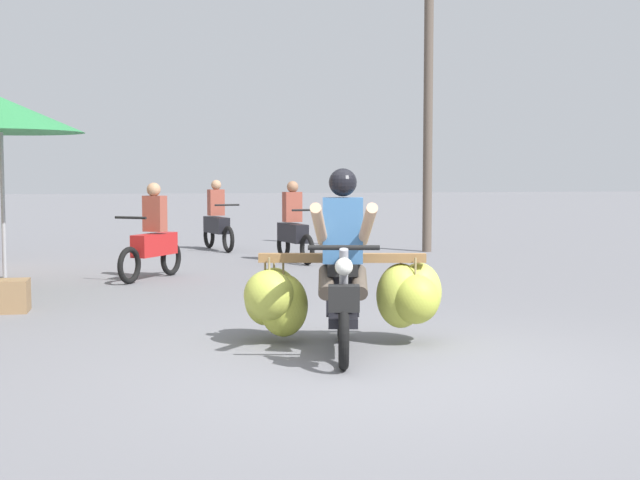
{
  "coord_description": "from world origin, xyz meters",
  "views": [
    {
      "loc": [
        -1.78,
        -6.54,
        1.54
      ],
      "look_at": [
        -0.16,
        1.68,
        0.9
      ],
      "focal_mm": 49.38,
      "sensor_mm": 36.0,
      "label": 1
    }
  ],
  "objects_px": {
    "motorbike_distant_ahead_left": "(217,222)",
    "utility_pole": "(428,122)",
    "motorbike_main_loaded": "(336,291)",
    "motorbike_distant_ahead_right": "(153,240)",
    "produce_crate": "(2,296)",
    "market_umbrella_near_shop": "(0,115)",
    "motorbike_distant_far_ahead": "(293,229)"
  },
  "relations": [
    {
      "from": "motorbike_distant_far_ahead",
      "to": "produce_crate",
      "type": "distance_m",
      "value": 6.35
    },
    {
      "from": "motorbike_main_loaded",
      "to": "motorbike_distant_ahead_left",
      "type": "xyz_separation_m",
      "value": [
        -0.28,
        9.97,
        0.08
      ]
    },
    {
      "from": "motorbike_distant_ahead_left",
      "to": "produce_crate",
      "type": "xyz_separation_m",
      "value": [
        -2.95,
        -7.43,
        -0.39
      ]
    },
    {
      "from": "motorbike_distant_far_ahead",
      "to": "market_umbrella_near_shop",
      "type": "bearing_deg",
      "value": -140.52
    },
    {
      "from": "motorbike_distant_ahead_right",
      "to": "motorbike_distant_far_ahead",
      "type": "xyz_separation_m",
      "value": [
        2.4,
        2.08,
        0.0
      ]
    },
    {
      "from": "motorbike_distant_far_ahead",
      "to": "motorbike_distant_ahead_left",
      "type": "bearing_deg",
      "value": 113.63
    },
    {
      "from": "motorbike_distant_ahead_right",
      "to": "produce_crate",
      "type": "xyz_separation_m",
      "value": [
        -1.67,
        -2.79,
        -0.39
      ]
    },
    {
      "from": "motorbike_distant_ahead_left",
      "to": "market_umbrella_near_shop",
      "type": "height_order",
      "value": "market_umbrella_near_shop"
    },
    {
      "from": "produce_crate",
      "to": "motorbike_distant_far_ahead",
      "type": "bearing_deg",
      "value": 50.13
    },
    {
      "from": "motorbike_distant_ahead_left",
      "to": "produce_crate",
      "type": "distance_m",
      "value": 8.0
    },
    {
      "from": "market_umbrella_near_shop",
      "to": "utility_pole",
      "type": "xyz_separation_m",
      "value": [
        7.13,
        4.91,
        0.27
      ]
    },
    {
      "from": "motorbike_distant_ahead_left",
      "to": "utility_pole",
      "type": "distance_m",
      "value": 4.6
    },
    {
      "from": "motorbike_main_loaded",
      "to": "utility_pole",
      "type": "xyz_separation_m",
      "value": [
        3.72,
        8.82,
        2.04
      ]
    },
    {
      "from": "motorbike_distant_far_ahead",
      "to": "utility_pole",
      "type": "bearing_deg",
      "value": 26.13
    },
    {
      "from": "motorbike_main_loaded",
      "to": "market_umbrella_near_shop",
      "type": "relative_size",
      "value": 0.8
    },
    {
      "from": "motorbike_distant_ahead_left",
      "to": "produce_crate",
      "type": "height_order",
      "value": "motorbike_distant_ahead_left"
    },
    {
      "from": "motorbike_main_loaded",
      "to": "motorbike_distant_far_ahead",
      "type": "relative_size",
      "value": 1.23
    },
    {
      "from": "produce_crate",
      "to": "utility_pole",
      "type": "height_order",
      "value": "utility_pole"
    },
    {
      "from": "produce_crate",
      "to": "motorbike_main_loaded",
      "type": "bearing_deg",
      "value": -38.2
    },
    {
      "from": "market_umbrella_near_shop",
      "to": "motorbike_main_loaded",
      "type": "bearing_deg",
      "value": -48.94
    },
    {
      "from": "motorbike_main_loaded",
      "to": "market_umbrella_near_shop",
      "type": "distance_m",
      "value": 5.48
    },
    {
      "from": "motorbike_distant_ahead_right",
      "to": "market_umbrella_near_shop",
      "type": "bearing_deg",
      "value": -142.43
    },
    {
      "from": "motorbike_distant_far_ahead",
      "to": "motorbike_main_loaded",
      "type": "bearing_deg",
      "value": -96.46
    },
    {
      "from": "motorbike_distant_ahead_right",
      "to": "produce_crate",
      "type": "bearing_deg",
      "value": -120.85
    },
    {
      "from": "motorbike_main_loaded",
      "to": "motorbike_distant_ahead_left",
      "type": "height_order",
      "value": "motorbike_main_loaded"
    },
    {
      "from": "motorbike_distant_ahead_left",
      "to": "motorbike_distant_ahead_right",
      "type": "height_order",
      "value": "same"
    },
    {
      "from": "market_umbrella_near_shop",
      "to": "produce_crate",
      "type": "distance_m",
      "value": 2.5
    },
    {
      "from": "motorbike_distant_ahead_right",
      "to": "motorbike_main_loaded",
      "type": "bearing_deg",
      "value": -73.69
    },
    {
      "from": "motorbike_distant_ahead_right",
      "to": "motorbike_distant_far_ahead",
      "type": "bearing_deg",
      "value": 40.87
    },
    {
      "from": "market_umbrella_near_shop",
      "to": "utility_pole",
      "type": "relative_size",
      "value": 0.49
    },
    {
      "from": "motorbike_distant_ahead_left",
      "to": "utility_pole",
      "type": "height_order",
      "value": "utility_pole"
    },
    {
      "from": "motorbike_distant_ahead_right",
      "to": "motorbike_distant_far_ahead",
      "type": "height_order",
      "value": "same"
    }
  ]
}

